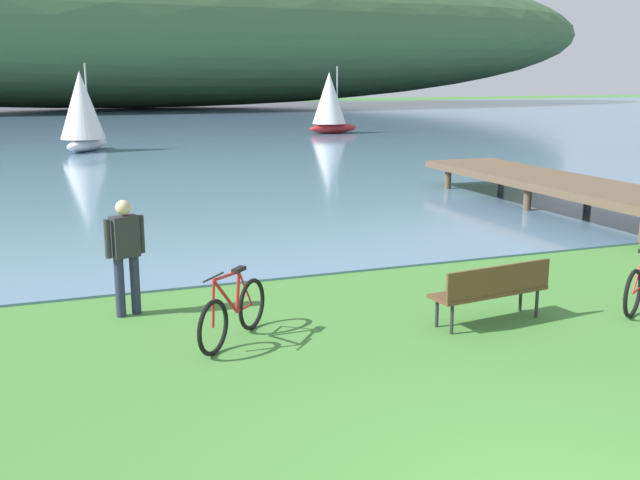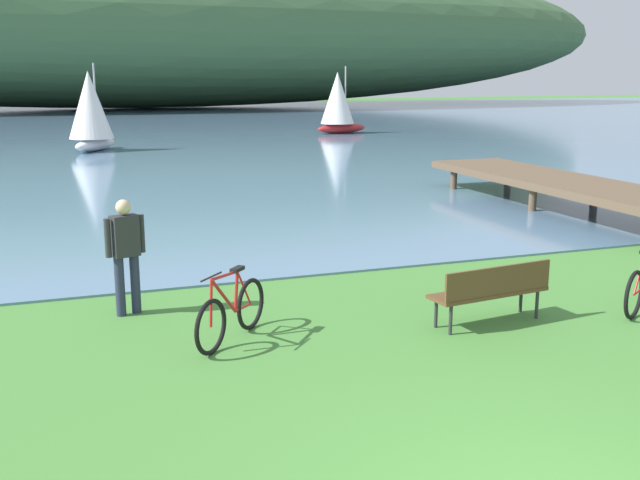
{
  "view_description": "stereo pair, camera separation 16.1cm",
  "coord_description": "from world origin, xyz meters",
  "px_view_note": "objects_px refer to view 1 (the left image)",
  "views": [
    {
      "loc": [
        -3.64,
        -4.15,
        3.45
      ],
      "look_at": [
        0.28,
        6.23,
        1.0
      ],
      "focal_mm": 42.13,
      "sensor_mm": 36.0,
      "label": 1
    },
    {
      "loc": [
        -3.49,
        -4.21,
        3.45
      ],
      "look_at": [
        0.28,
        6.23,
        1.0
      ],
      "focal_mm": 42.13,
      "sensor_mm": 36.0,
      "label": 2
    }
  ],
  "objects_px": {
    "person_at_shoreline": "(125,250)",
    "park_bench_near_camera": "(493,288)",
    "sailboat_toward_hillside": "(82,110)",
    "sailboat_nearest_to_shore": "(330,102)",
    "bicycle_beside_path": "(233,313)"
  },
  "relations": [
    {
      "from": "bicycle_beside_path",
      "to": "person_at_shoreline",
      "type": "bearing_deg",
      "value": 125.32
    },
    {
      "from": "sailboat_nearest_to_shore",
      "to": "sailboat_toward_hillside",
      "type": "bearing_deg",
      "value": -157.25
    },
    {
      "from": "bicycle_beside_path",
      "to": "sailboat_nearest_to_shore",
      "type": "xyz_separation_m",
      "value": [
        14.04,
        32.32,
        1.47
      ]
    },
    {
      "from": "sailboat_nearest_to_shore",
      "to": "park_bench_near_camera",
      "type": "bearing_deg",
      "value": -107.61
    },
    {
      "from": "sailboat_nearest_to_shore",
      "to": "sailboat_toward_hillside",
      "type": "height_order",
      "value": "sailboat_toward_hillside"
    },
    {
      "from": "person_at_shoreline",
      "to": "park_bench_near_camera",
      "type": "bearing_deg",
      "value": -25.01
    },
    {
      "from": "park_bench_near_camera",
      "to": "person_at_shoreline",
      "type": "distance_m",
      "value": 5.26
    },
    {
      "from": "park_bench_near_camera",
      "to": "bicycle_beside_path",
      "type": "distance_m",
      "value": 3.64
    },
    {
      "from": "park_bench_near_camera",
      "to": "bicycle_beside_path",
      "type": "height_order",
      "value": "bicycle_beside_path"
    },
    {
      "from": "park_bench_near_camera",
      "to": "bicycle_beside_path",
      "type": "relative_size",
      "value": 1.38
    },
    {
      "from": "bicycle_beside_path",
      "to": "sailboat_toward_hillside",
      "type": "xyz_separation_m",
      "value": [
        -0.21,
        26.35,
        1.48
      ]
    },
    {
      "from": "park_bench_near_camera",
      "to": "sailboat_toward_hillside",
      "type": "distance_m",
      "value": 27.23
    },
    {
      "from": "park_bench_near_camera",
      "to": "person_at_shoreline",
      "type": "bearing_deg",
      "value": 154.99
    },
    {
      "from": "park_bench_near_camera",
      "to": "sailboat_nearest_to_shore",
      "type": "distance_m",
      "value": 34.54
    },
    {
      "from": "sailboat_toward_hillside",
      "to": "bicycle_beside_path",
      "type": "bearing_deg",
      "value": -89.54
    }
  ]
}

